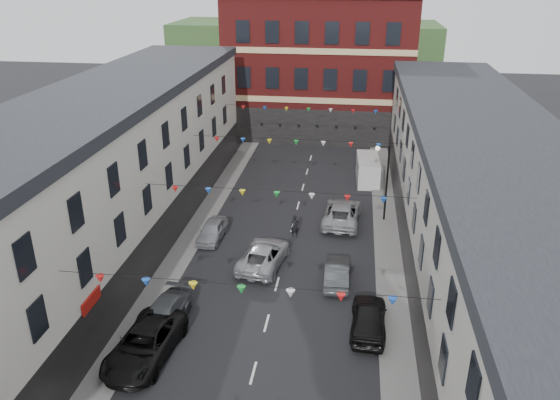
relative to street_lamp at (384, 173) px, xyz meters
The scene contains 17 objects.
ground 15.94m from the street_lamp, 115.07° to the right, with size 160.00×160.00×0.00m, color black.
pavement_left 18.43m from the street_lamp, 138.26° to the right, with size 1.80×64.00×0.15m, color #605E5B.
pavement_right 12.60m from the street_lamp, 88.33° to the right, with size 1.80×64.00×0.15m, color #605E5B.
terrace_left 22.52m from the street_lamp, 144.66° to the right, with size 8.40×56.00×10.70m.
terrace_right 14.04m from the street_lamp, 68.09° to the right, with size 8.40×56.00×9.70m.
civic_building 25.18m from the street_lamp, 105.30° to the left, with size 20.60×13.30×18.50m.
distant_hill 49.16m from the street_lamp, 102.40° to the left, with size 40.00×14.00×10.00m, color #2E4F25.
street_lamp is the anchor object (origin of this frame).
car_left_c 21.53m from the street_lamp, 124.45° to the right, with size 2.61×5.67×1.58m, color black.
car_left_d 19.47m from the street_lamp, 128.88° to the right, with size 1.88×4.63×1.34m, color #43464B.
car_left_e 13.24m from the street_lamp, 158.73° to the right, with size 1.58×3.92×1.34m, color gray.
car_right_d 14.26m from the street_lamp, 94.43° to the right, with size 1.86×4.63×1.58m, color black.
car_right_e 10.19m from the street_lamp, 107.77° to the right, with size 1.47×4.21×1.39m, color #414447.
car_right_f 4.34m from the street_lamp, 167.28° to the right, with size 2.65×5.74×1.60m, color #989A9C.
moving_car 11.43m from the street_lamp, 134.77° to the right, with size 2.49×5.40×1.50m, color #A1A2A8.
white_van 8.89m from the street_lamp, 96.47° to the left, with size 1.89×4.91×2.17m, color beige.
pedestrian 7.76m from the street_lamp, 150.48° to the right, with size 0.60×0.40×1.66m, color black.
Camera 1 is at (4.12, -24.34, 17.99)m, focal length 35.00 mm.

